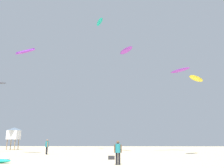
% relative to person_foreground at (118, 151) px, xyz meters
% --- Properties ---
extents(person_foreground, '(0.53, 0.37, 1.62)m').
position_rel_person_foreground_xyz_m(person_foreground, '(0.00, 0.00, 0.00)').
color(person_foreground, black).
rests_on(person_foreground, ground).
extents(person_midground, '(0.40, 0.52, 1.79)m').
position_rel_person_foreground_xyz_m(person_midground, '(-9.02, 12.08, 0.10)').
color(person_midground, black).
rests_on(person_midground, ground).
extents(lifeguard_tower, '(2.30, 2.30, 4.15)m').
position_rel_person_foreground_xyz_m(lifeguard_tower, '(-20.63, 27.19, 2.11)').
color(lifeguard_tower, '#8C704C').
rests_on(lifeguard_tower, ground).
extents(cooler_box, '(0.56, 0.36, 0.32)m').
position_rel_person_foreground_xyz_m(cooler_box, '(-0.69, 4.66, -0.79)').
color(cooler_box, '#2D2D33').
rests_on(cooler_box, ground).
extents(kite_aloft_0, '(2.68, 3.68, 0.53)m').
position_rel_person_foreground_xyz_m(kite_aloft_0, '(1.03, 18.50, 15.15)').
color(kite_aloft_0, purple).
extents(kite_aloft_1, '(3.07, 3.55, 0.40)m').
position_rel_person_foreground_xyz_m(kite_aloft_1, '(9.68, 11.57, 8.29)').
color(kite_aloft_1, yellow).
extents(kite_aloft_2, '(3.42, 3.77, 0.42)m').
position_rel_person_foreground_xyz_m(kite_aloft_2, '(10.43, 21.80, 12.62)').
color(kite_aloft_2, purple).
extents(kite_aloft_4, '(3.68, 2.41, 0.81)m').
position_rel_person_foreground_xyz_m(kite_aloft_4, '(-12.68, 11.47, 12.31)').
color(kite_aloft_4, purple).
extents(kite_aloft_6, '(2.07, 3.55, 0.60)m').
position_rel_person_foreground_xyz_m(kite_aloft_6, '(-4.19, 25.55, 24.49)').
color(kite_aloft_6, '#19B29E').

